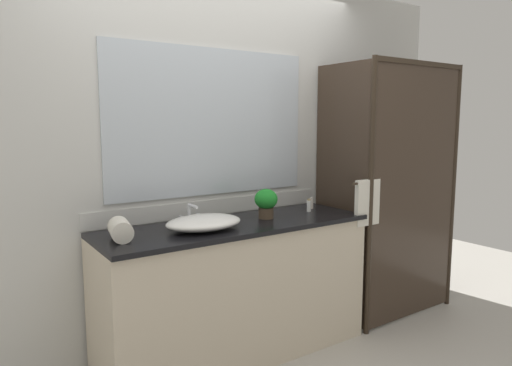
# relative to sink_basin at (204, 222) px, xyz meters

# --- Properties ---
(ground_plane) EXTENTS (8.00, 8.00, 0.00)m
(ground_plane) POSITION_rel_sink_basin_xyz_m (0.26, 0.04, -0.94)
(ground_plane) COLOR #B7B2A8
(wall_back_with_mirror) EXTENTS (4.40, 0.06, 2.60)m
(wall_back_with_mirror) POSITION_rel_sink_basin_xyz_m (0.26, 0.38, 0.36)
(wall_back_with_mirror) COLOR silver
(wall_back_with_mirror) RESTS_ON ground_plane
(vanity_cabinet) EXTENTS (1.80, 0.58, 0.90)m
(vanity_cabinet) POSITION_rel_sink_basin_xyz_m (0.26, 0.05, -0.49)
(vanity_cabinet) COLOR beige
(vanity_cabinet) RESTS_ON ground_plane
(shower_enclosure) EXTENTS (1.20, 0.59, 2.00)m
(shower_enclosure) POSITION_rel_sink_basin_xyz_m (1.54, -0.15, 0.08)
(shower_enclosure) COLOR #2D2319
(shower_enclosure) RESTS_ON ground_plane
(sink_basin) EXTENTS (0.48, 0.34, 0.09)m
(sink_basin) POSITION_rel_sink_basin_xyz_m (0.00, 0.00, 0.00)
(sink_basin) COLOR white
(sink_basin) RESTS_ON vanity_cabinet
(faucet) EXTENTS (0.17, 0.13, 0.13)m
(faucet) POSITION_rel_sink_basin_xyz_m (-0.00, 0.19, -0.00)
(faucet) COLOR silver
(faucet) RESTS_ON vanity_cabinet
(potted_plant) EXTENTS (0.16, 0.16, 0.20)m
(potted_plant) POSITION_rel_sink_basin_xyz_m (0.50, 0.06, 0.07)
(potted_plant) COLOR #473828
(potted_plant) RESTS_ON vanity_cabinet
(amenity_bottle_body_wash) EXTENTS (0.03, 0.03, 0.09)m
(amenity_bottle_body_wash) POSITION_rel_sink_basin_xyz_m (0.90, 0.07, 0.00)
(amenity_bottle_body_wash) COLOR white
(amenity_bottle_body_wash) RESTS_ON vanity_cabinet
(amenity_bottle_lotion) EXTENTS (0.03, 0.03, 0.09)m
(amenity_bottle_lotion) POSITION_rel_sink_basin_xyz_m (0.99, 0.15, -0.00)
(amenity_bottle_lotion) COLOR silver
(amenity_bottle_lotion) RESTS_ON vanity_cabinet
(rolled_towel_near_edge) EXTENTS (0.15, 0.22, 0.12)m
(rolled_towel_near_edge) POSITION_rel_sink_basin_xyz_m (-0.50, 0.03, 0.02)
(rolled_towel_near_edge) COLOR silver
(rolled_towel_near_edge) RESTS_ON vanity_cabinet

